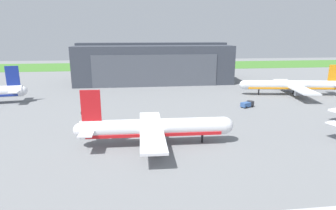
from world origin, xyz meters
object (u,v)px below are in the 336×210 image
Objects in this scene: maintenance_hangar at (153,63)px; ops_van at (85,100)px; stair_truck at (247,104)px; baggage_tug at (85,112)px; airliner_far_left at (292,85)px; airliner_near_left at (155,128)px.

ops_van is (-29.67, -49.11, -8.88)m from maintenance_hangar.
stair_truck is 56.83m from baggage_tug.
airliner_far_left is 8.38× the size of stair_truck.
maintenance_hangar is 19.44× the size of baggage_tug.
airliner_far_left reaches higher than ops_van.
maintenance_hangar is 1.83× the size of airliner_far_left.
airliner_near_left is (-6.07, -93.31, -6.03)m from maintenance_hangar.
maintenance_hangar is 72.82m from airliner_far_left.
stair_truck reaches higher than ops_van.
stair_truck is at bearing -64.62° from maintenance_hangar.
ops_van is at bearing -177.33° from airliner_far_left.
baggage_tug is at bearing -177.29° from stair_truck.
stair_truck is 60.93m from ops_van.
airliner_far_left is at bearing 37.45° from airliner_near_left.
maintenance_hangar is 58.07m from ops_van.
airliner_near_left reaches higher than ops_van.
airliner_far_left is 8.60× the size of ops_van.
airliner_far_left is (62.96, 48.22, 0.18)m from airliner_near_left.
maintenance_hangar is 93.70m from airliner_near_left.
airliner_far_left is (56.89, -45.08, -5.85)m from maintenance_hangar.
airliner_far_left is at bearing 13.58° from baggage_tug.
stair_truck is at bearing -147.08° from airliner_far_left.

